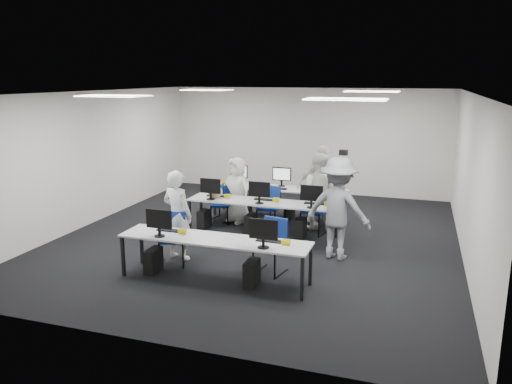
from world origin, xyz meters
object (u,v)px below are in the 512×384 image
(desk_front, at_px, (214,241))
(chair_6, at_px, (274,210))
(chair_4, at_px, (314,219))
(chair_5, at_px, (221,208))
(chair_7, at_px, (319,217))
(chair_0, at_px, (173,248))
(chair_3, at_px, (269,215))
(student_2, at_px, (237,190))
(chair_2, at_px, (220,212))
(student_3, at_px, (321,187))
(student_1, at_px, (318,191))
(student_0, at_px, (178,215))
(photographer, at_px, (338,209))
(desk_mid, at_px, (262,204))
(chair_1, at_px, (271,256))

(desk_front, bearing_deg, chair_6, 90.27)
(chair_4, height_order, chair_5, chair_4)
(chair_5, relative_size, chair_6, 0.98)
(desk_front, height_order, chair_4, chair_4)
(chair_5, height_order, chair_7, chair_7)
(chair_0, distance_m, chair_4, 3.31)
(desk_front, xyz_separation_m, chair_5, (-1.26, 3.38, -0.40))
(chair_3, relative_size, student_2, 0.60)
(chair_2, height_order, chair_5, chair_5)
(chair_7, height_order, student_3, student_3)
(desk_front, height_order, chair_3, chair_3)
(chair_3, height_order, student_3, student_3)
(desk_front, bearing_deg, chair_2, 110.58)
(student_2, distance_m, student_3, 1.93)
(chair_3, relative_size, chair_6, 1.00)
(chair_4, distance_m, chair_7, 0.32)
(chair_0, distance_m, chair_2, 2.68)
(chair_0, height_order, chair_4, chair_4)
(chair_0, height_order, student_1, student_1)
(chair_5, height_order, student_1, student_1)
(chair_6, bearing_deg, student_0, -99.40)
(student_1, bearing_deg, student_2, 3.72)
(chair_3, xyz_separation_m, chair_4, (1.04, -0.04, 0.01))
(chair_3, xyz_separation_m, student_2, (-0.84, 0.24, 0.47))
(student_1, bearing_deg, chair_5, 2.50)
(student_3, xyz_separation_m, photographer, (0.67, -1.83, 0.02))
(desk_front, xyz_separation_m, photographer, (1.75, 1.69, 0.27))
(desk_mid, xyz_separation_m, student_0, (-1.04, -1.85, 0.15))
(desk_mid, relative_size, chair_1, 3.40)
(chair_5, xyz_separation_m, student_0, (0.22, -2.63, 0.55))
(chair_1, bearing_deg, chair_0, -163.33)
(student_2, bearing_deg, chair_3, 9.08)
(chair_7, bearing_deg, chair_5, -175.39)
(chair_2, xyz_separation_m, student_2, (0.34, 0.19, 0.49))
(photographer, bearing_deg, student_3, -59.45)
(desk_mid, relative_size, chair_6, 3.49)
(student_0, bearing_deg, chair_4, -119.73)
(chair_3, bearing_deg, desk_mid, -91.54)
(chair_7, height_order, student_0, student_0)
(chair_3, xyz_separation_m, chair_5, (-1.27, 0.28, -0.01))
(chair_4, xyz_separation_m, chair_5, (-2.31, 0.32, -0.02))
(desk_front, relative_size, student_3, 1.73)
(chair_1, height_order, chair_2, chair_1)
(chair_7, relative_size, student_0, 0.54)
(student_1, bearing_deg, chair_3, 16.88)
(chair_1, height_order, chair_7, chair_1)
(chair_0, xyz_separation_m, student_1, (2.04, 2.89, 0.57))
(desk_mid, relative_size, photographer, 1.68)
(chair_6, relative_size, photographer, 0.48)
(chair_0, relative_size, chair_3, 1.01)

